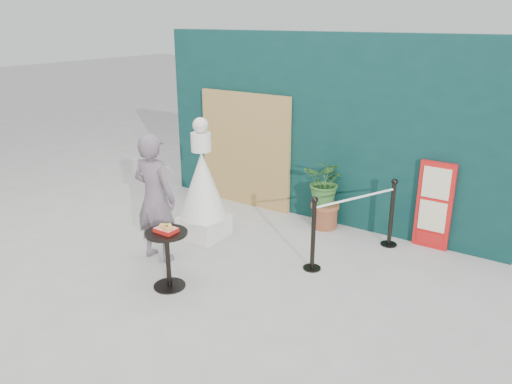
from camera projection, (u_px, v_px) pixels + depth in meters
ground at (201, 297)px, 6.05m from camera, size 60.00×60.00×0.00m
back_wall at (324, 129)px, 8.02m from camera, size 6.00×0.30×3.00m
bamboo_fence at (245, 150)px, 8.75m from camera, size 1.80×0.08×2.00m
woman at (155, 198)px, 6.75m from camera, size 0.68×0.47×1.79m
menu_board at (434, 206)px, 7.15m from camera, size 0.50×0.07×1.30m
statue at (203, 190)px, 7.47m from camera, size 0.72×0.72×1.86m
cafe_table at (167, 251)px, 6.12m from camera, size 0.52×0.52×0.75m
food_basket at (166, 229)px, 6.02m from camera, size 0.26×0.19×0.11m
planter at (326, 188)px, 7.84m from camera, size 0.67×0.58×1.14m
stanchion_barrier at (354, 224)px, 6.91m from camera, size 0.84×1.54×1.03m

